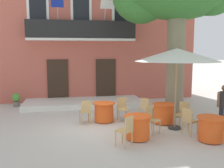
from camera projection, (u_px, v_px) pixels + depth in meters
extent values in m
plane|color=beige|center=(100.00, 128.00, 9.11)|extent=(120.00, 120.00, 0.00)
cube|color=#BC5B4C|center=(79.00, 34.00, 15.39)|extent=(13.00, 4.00, 7.50)
cube|color=#332319|center=(58.00, 81.00, 13.52)|extent=(1.10, 0.08, 2.30)
cube|color=#332319|center=(106.00, 80.00, 13.98)|extent=(1.10, 0.08, 2.30)
cube|color=silver|center=(38.00, 14.00, 12.89)|extent=(1.10, 0.08, 1.90)
cube|color=black|center=(38.00, 13.00, 12.86)|extent=(0.84, 0.04, 1.60)
cube|color=silver|center=(81.00, 15.00, 13.28)|extent=(1.10, 0.08, 1.90)
cube|color=black|center=(81.00, 15.00, 13.25)|extent=(0.84, 0.04, 1.60)
cube|color=silver|center=(122.00, 16.00, 13.68)|extent=(1.10, 0.08, 1.90)
cube|color=black|center=(122.00, 16.00, 13.65)|extent=(0.84, 0.04, 1.60)
cube|color=silver|center=(82.00, 40.00, 13.18)|extent=(5.60, 0.65, 0.12)
cube|color=black|center=(82.00, 29.00, 12.82)|extent=(5.60, 0.06, 0.90)
cylinder|color=#B2B2B7|center=(58.00, 11.00, 12.61)|extent=(0.04, 0.95, 1.33)
cube|color=#192D9E|center=(57.00, 3.00, 12.13)|extent=(0.60, 0.29, 0.38)
cylinder|color=#B2B2B7|center=(105.00, 12.00, 13.04)|extent=(0.04, 0.95, 1.33)
cube|color=white|center=(106.00, 4.00, 12.56)|extent=(0.60, 0.29, 0.38)
cylinder|color=#47423D|center=(36.00, 35.00, 12.76)|extent=(0.28, 0.28, 0.30)
ellipsoid|color=#38843D|center=(36.00, 29.00, 12.72)|extent=(0.36, 0.36, 0.26)
cylinder|color=slate|center=(82.00, 36.00, 13.18)|extent=(0.34, 0.34, 0.24)
ellipsoid|color=#2D7533|center=(82.00, 29.00, 13.13)|extent=(0.44, 0.44, 0.48)
cylinder|color=slate|center=(125.00, 36.00, 13.59)|extent=(0.28, 0.28, 0.31)
ellipsoid|color=#38843D|center=(125.00, 30.00, 13.54)|extent=(0.36, 0.36, 0.37)
cube|color=silver|center=(84.00, 103.00, 12.88)|extent=(5.95, 2.12, 0.25)
cylinder|color=#7F755B|center=(175.00, 67.00, 10.55)|extent=(0.74, 0.74, 4.13)
cylinder|color=#EA561E|center=(164.00, 114.00, 9.62)|extent=(0.74, 0.74, 0.68)
cylinder|color=#EA561E|center=(164.00, 104.00, 9.57)|extent=(0.86, 0.86, 0.04)
cylinder|color=#2D2823|center=(163.00, 123.00, 9.66)|extent=(0.44, 0.44, 0.03)
cylinder|color=tan|center=(146.00, 113.00, 10.37)|extent=(0.04, 0.04, 0.45)
cylinder|color=tan|center=(153.00, 114.00, 10.14)|extent=(0.04, 0.04, 0.45)
cylinder|color=tan|center=(141.00, 114.00, 10.11)|extent=(0.04, 0.04, 0.45)
cylinder|color=tan|center=(148.00, 116.00, 9.89)|extent=(0.04, 0.04, 0.45)
cube|color=tan|center=(147.00, 108.00, 10.10)|extent=(0.56, 0.56, 0.04)
cube|color=tan|center=(145.00, 103.00, 9.93)|extent=(0.27, 0.32, 0.42)
cylinder|color=tan|center=(184.00, 123.00, 8.89)|extent=(0.04, 0.04, 0.45)
cylinder|color=tan|center=(175.00, 121.00, 9.12)|extent=(0.04, 0.04, 0.45)
cylinder|color=tan|center=(188.00, 121.00, 9.13)|extent=(0.04, 0.04, 0.45)
cylinder|color=tan|center=(180.00, 120.00, 9.36)|extent=(0.04, 0.04, 0.45)
cube|color=tan|center=(182.00, 115.00, 9.09)|extent=(0.56, 0.56, 0.04)
cube|color=tan|center=(184.00, 108.00, 9.19)|extent=(0.26, 0.33, 0.42)
cylinder|color=#EA561E|center=(104.00, 113.00, 9.83)|extent=(0.74, 0.74, 0.68)
cylinder|color=#EA561E|center=(104.00, 103.00, 9.78)|extent=(0.86, 0.86, 0.04)
cylinder|color=#2D2823|center=(104.00, 121.00, 9.88)|extent=(0.44, 0.44, 0.03)
cylinder|color=tan|center=(80.00, 117.00, 9.72)|extent=(0.04, 0.04, 0.45)
cylinder|color=tan|center=(88.00, 116.00, 9.83)|extent=(0.04, 0.04, 0.45)
cylinder|color=tan|center=(82.00, 119.00, 9.40)|extent=(0.04, 0.04, 0.45)
cylinder|color=tan|center=(91.00, 119.00, 9.51)|extent=(0.04, 0.04, 0.45)
cube|color=tan|center=(85.00, 111.00, 9.58)|extent=(0.45, 0.45, 0.04)
cube|color=tan|center=(86.00, 107.00, 9.38)|extent=(0.38, 0.10, 0.42)
cylinder|color=tan|center=(128.00, 116.00, 9.85)|extent=(0.04, 0.04, 0.45)
cylinder|color=tan|center=(119.00, 117.00, 9.79)|extent=(0.04, 0.04, 0.45)
cylinder|color=tan|center=(126.00, 114.00, 10.18)|extent=(0.04, 0.04, 0.45)
cylinder|color=tan|center=(118.00, 114.00, 10.12)|extent=(0.04, 0.04, 0.45)
cube|color=tan|center=(123.00, 109.00, 9.95)|extent=(0.40, 0.40, 0.04)
cube|color=tan|center=(122.00, 103.00, 10.10)|extent=(0.38, 0.04, 0.42)
cylinder|color=#EA561E|center=(211.00, 129.00, 7.72)|extent=(0.74, 0.74, 0.68)
cylinder|color=#EA561E|center=(211.00, 118.00, 7.67)|extent=(0.86, 0.86, 0.04)
cylinder|color=#2D2823|center=(210.00, 141.00, 7.76)|extent=(0.44, 0.44, 0.03)
cylinder|color=tan|center=(189.00, 126.00, 8.56)|extent=(0.04, 0.04, 0.45)
cylinder|color=tan|center=(197.00, 128.00, 8.29)|extent=(0.04, 0.04, 0.45)
cylinder|color=tan|center=(182.00, 128.00, 8.36)|extent=(0.04, 0.04, 0.45)
cylinder|color=tan|center=(191.00, 130.00, 8.09)|extent=(0.04, 0.04, 0.45)
cube|color=tan|center=(190.00, 121.00, 8.29)|extent=(0.54, 0.54, 0.04)
cube|color=tan|center=(187.00, 115.00, 8.16)|extent=(0.21, 0.36, 0.42)
cylinder|color=#EA561E|center=(138.00, 128.00, 7.89)|extent=(0.74, 0.74, 0.68)
cylinder|color=#EA561E|center=(138.00, 116.00, 7.84)|extent=(0.86, 0.86, 0.04)
cylinder|color=#2D2823|center=(138.00, 139.00, 7.93)|extent=(0.44, 0.44, 0.03)
cylinder|color=tan|center=(160.00, 127.00, 8.40)|extent=(0.04, 0.04, 0.45)
cylinder|color=tan|center=(154.00, 130.00, 8.18)|extent=(0.04, 0.04, 0.45)
cylinder|color=tan|center=(152.00, 125.00, 8.65)|extent=(0.04, 0.04, 0.45)
cylinder|color=tan|center=(145.00, 127.00, 8.42)|extent=(0.04, 0.04, 0.45)
cube|color=tan|center=(153.00, 120.00, 8.38)|extent=(0.55, 0.55, 0.04)
cube|color=tan|center=(149.00, 112.00, 8.48)|extent=(0.34, 0.24, 0.42)
cylinder|color=tan|center=(116.00, 139.00, 7.29)|extent=(0.04, 0.04, 0.45)
cylinder|color=tan|center=(123.00, 136.00, 7.56)|extent=(0.04, 0.04, 0.45)
cylinder|color=tan|center=(125.00, 142.00, 7.09)|extent=(0.04, 0.04, 0.45)
cylinder|color=tan|center=(132.00, 138.00, 7.35)|extent=(0.04, 0.04, 0.45)
cube|color=tan|center=(124.00, 131.00, 7.29)|extent=(0.56, 0.56, 0.04)
cube|color=tan|center=(129.00, 124.00, 7.15)|extent=(0.31, 0.28, 0.42)
cylinder|color=#997A56|center=(176.00, 94.00, 8.83)|extent=(0.06, 0.06, 2.55)
cylinder|color=#333333|center=(174.00, 128.00, 8.99)|extent=(0.44, 0.44, 0.08)
cone|color=white|center=(177.00, 55.00, 8.65)|extent=(2.90, 2.90, 0.45)
cylinder|color=slate|center=(17.00, 104.00, 12.56)|extent=(0.31, 0.31, 0.25)
ellipsoid|color=#4C8E38|center=(16.00, 97.00, 12.51)|extent=(0.40, 0.40, 0.42)
cylinder|color=#232328|center=(221.00, 119.00, 8.84)|extent=(0.14, 0.14, 0.80)
cube|color=#2D2D33|center=(224.00, 99.00, 8.76)|extent=(0.40, 0.34, 0.56)
cylinder|color=brown|center=(219.00, 100.00, 8.72)|extent=(0.09, 0.09, 0.52)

